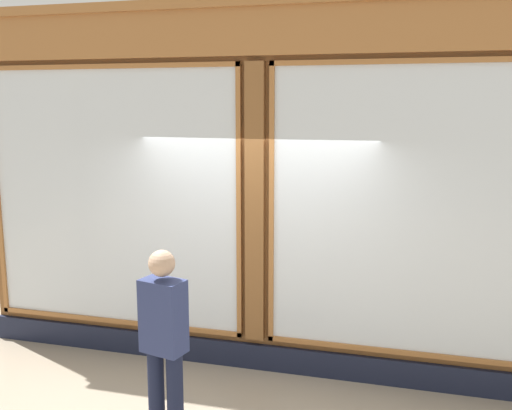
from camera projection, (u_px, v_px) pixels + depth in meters
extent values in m
cube|color=brown|center=(260.00, 195.00, 6.17)|extent=(6.54, 0.30, 3.79)
cube|color=#191E33|center=(256.00, 356.00, 6.31)|extent=(6.54, 0.08, 0.28)
cube|color=#A56936|center=(255.00, 31.00, 5.69)|extent=(6.41, 0.08, 0.47)
cube|color=#A56936|center=(255.00, 1.00, 5.66)|extent=(6.67, 0.20, 0.10)
cube|color=silver|center=(421.00, 213.00, 5.59)|extent=(2.92, 0.02, 2.82)
cube|color=#A56936|center=(429.00, 61.00, 5.32)|extent=(3.02, 0.04, 0.05)
cube|color=#A56936|center=(414.00, 354.00, 5.83)|extent=(3.02, 0.04, 0.05)
cube|color=#A56936|center=(272.00, 206.00, 5.96)|extent=(0.05, 0.04, 2.92)
cube|color=silver|center=(112.00, 198.00, 6.45)|extent=(2.92, 0.02, 2.82)
cube|color=#A56936|center=(105.00, 66.00, 6.18)|extent=(3.02, 0.04, 0.05)
cube|color=#A56936|center=(117.00, 321.00, 6.69)|extent=(3.02, 0.04, 0.05)
cube|color=#A56936|center=(239.00, 205.00, 6.05)|extent=(0.05, 0.04, 2.92)
cube|color=brown|center=(255.00, 206.00, 6.01)|extent=(0.20, 0.10, 2.92)
cylinder|color=#191E38|center=(156.00, 394.00, 4.95)|extent=(0.14, 0.14, 0.82)
cylinder|color=#191E38|center=(175.00, 400.00, 4.85)|extent=(0.14, 0.14, 0.82)
cube|color=navy|center=(163.00, 316.00, 4.77)|extent=(0.40, 0.30, 0.62)
sphere|color=tan|center=(162.00, 263.00, 4.70)|extent=(0.22, 0.22, 0.22)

